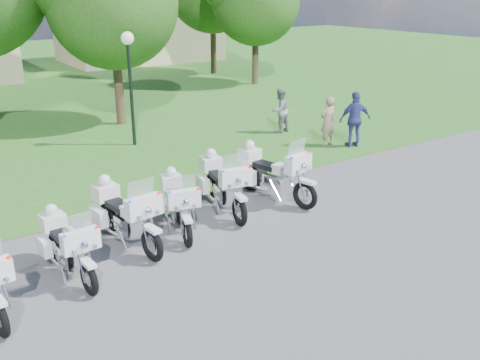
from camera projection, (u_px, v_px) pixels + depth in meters
ground at (244, 242)px, 11.83m from camera, size 100.00×100.00×0.00m
motorcycle_2 at (67, 245)px, 10.29m from camera, size 0.84×2.27×1.52m
motorcycle_3 at (124, 214)px, 11.51m from camera, size 1.04×2.53×1.70m
motorcycle_4 at (178, 202)px, 12.26m from camera, size 1.18×2.27×1.57m
motorcycle_5 at (223, 183)px, 13.32m from camera, size 1.11×2.51×1.70m
motorcycle_6 at (272, 172)px, 14.03m from camera, size 1.21×2.60×1.77m
lamp_post at (129, 60)px, 18.06m from camera, size 0.44×0.44×3.92m
building_east at (139, 32)px, 40.28m from camera, size 11.44×7.28×4.10m
bystander_a at (328, 122)px, 18.70m from camera, size 0.65×0.44×1.74m
bystander_b at (280, 111)px, 20.40m from camera, size 0.94×0.80×1.72m
bystander_c at (355, 120)px, 18.53m from camera, size 1.23×0.84×1.94m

